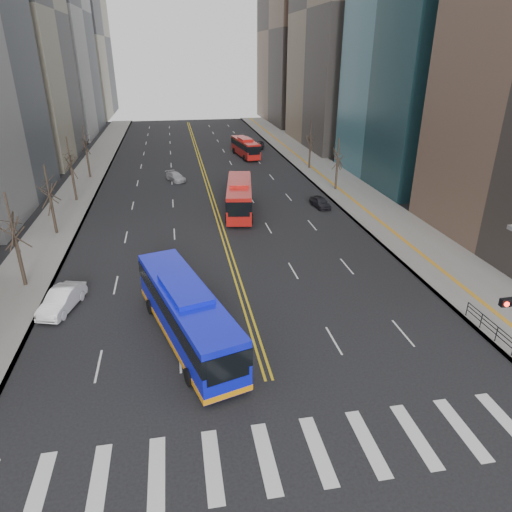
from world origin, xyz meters
TOP-DOWN VIEW (x-y plane):
  - ground at (0.00, 0.00)m, footprint 220.00×220.00m
  - sidewalk_right at (17.50, 45.00)m, footprint 7.00×130.00m
  - sidewalk_left at (-16.50, 45.00)m, footprint 5.00×130.00m
  - crosswalk at (0.00, 0.00)m, footprint 26.70×4.00m
  - centerline at (0.00, 55.00)m, footprint 0.55×100.00m
  - pedestrian_railing at (14.30, 6.00)m, footprint 0.06×6.06m
  - street_trees at (-7.18, 34.55)m, footprint 35.20×47.20m
  - blue_bus at (-4.13, 9.77)m, footprint 6.13×13.01m
  - red_bus_near at (2.57, 33.48)m, footprint 4.30×11.48m
  - red_bus_far at (7.77, 62.15)m, footprint 3.60×9.99m
  - car_white at (-12.50, 14.91)m, footprint 2.78×4.77m
  - car_dark_mid at (11.88, 33.57)m, footprint 1.86×3.74m
  - car_silver at (-4.14, 48.25)m, footprint 3.11×4.33m
  - car_dark_far at (11.16, 69.06)m, footprint 3.17×4.95m

SIDE VIEW (x-z plane):
  - ground at x=0.00m, z-range 0.00..0.00m
  - crosswalk at x=0.00m, z-range 0.00..0.01m
  - centerline at x=0.00m, z-range 0.00..0.01m
  - sidewalk_right at x=17.50m, z-range 0.00..0.15m
  - sidewalk_left at x=-16.50m, z-range 0.00..0.15m
  - car_silver at x=-4.14m, z-range 0.00..1.16m
  - car_dark_mid at x=11.88m, z-range 0.00..1.22m
  - car_dark_far at x=11.16m, z-range 0.00..1.27m
  - car_white at x=-12.50m, z-range 0.00..1.49m
  - pedestrian_railing at x=14.30m, z-range 0.31..1.33m
  - red_bus_far at x=7.77m, z-range 0.18..3.32m
  - blue_bus at x=-4.13m, z-range 0.09..3.79m
  - red_bus_near at x=2.57m, z-range 0.20..3.76m
  - street_trees at x=-7.18m, z-range 1.07..8.67m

